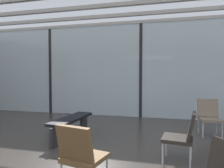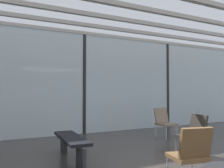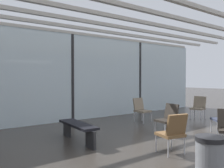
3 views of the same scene
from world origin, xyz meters
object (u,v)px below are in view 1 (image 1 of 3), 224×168
waiting_bench (71,122)px  lounge_chair_3 (81,153)px  parked_airplane (125,66)px  lounge_chair_1 (209,115)px  lounge_chair_6 (183,134)px

waiting_bench → lounge_chair_3: bearing=-148.1°
parked_airplane → waiting_bench: 8.59m
parked_airplane → lounge_chair_1: size_ratio=14.19×
lounge_chair_1 → lounge_chair_3: size_ratio=1.00×
parked_airplane → lounge_chair_3: 10.69m
waiting_bench → lounge_chair_6: bearing=-106.1°
lounge_chair_1 → waiting_bench: lounge_chair_1 is taller
parked_airplane → lounge_chair_1: parked_airplane is taller
lounge_chair_3 → waiting_bench: (-1.12, 2.06, -0.13)m
waiting_bench → parked_airplane: bearing=5.6°
lounge_chair_1 → lounge_chair_3: bearing=-128.2°
lounge_chair_6 → parked_airplane: bearing=-156.0°
waiting_bench → lounge_chair_1: bearing=-69.0°
lounge_chair_1 → lounge_chair_6: 2.01m
parked_airplane → lounge_chair_1: (3.49, -7.42, -1.54)m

